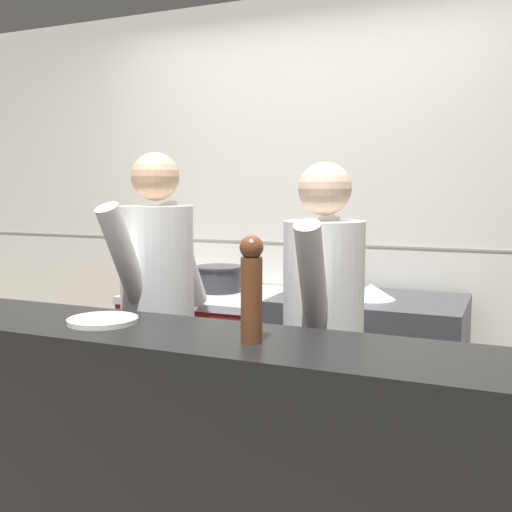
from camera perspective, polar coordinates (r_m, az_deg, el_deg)
wall_back_tiled at (r=3.61m, az=4.53°, el=3.60°), size 8.00×0.06×2.60m
oven_range at (r=3.56m, az=-4.41°, el=-10.43°), size 0.82×0.71×0.89m
prep_counter at (r=3.25m, az=10.62°, el=-11.95°), size 0.95×0.65×0.92m
pass_counter at (r=2.22m, az=-9.40°, el=-19.70°), size 2.32×0.45×1.00m
stock_pot at (r=3.46m, az=-3.58°, el=-2.08°), size 0.28×0.28×0.15m
mixing_bowl_steel at (r=3.09m, az=10.90°, el=-3.33°), size 0.25×0.25×0.08m
chefs_knife at (r=3.10m, az=5.60°, el=-3.82°), size 0.40×0.11×0.02m
plated_dish_main at (r=2.18m, az=-14.38°, el=-5.96°), size 0.25×0.25×0.02m
pepper_mill at (r=1.81m, az=-0.43°, el=-2.96°), size 0.07×0.07×0.33m
chef_head_cook at (r=2.79m, az=-9.34°, el=-5.32°), size 0.37×0.72×1.64m
chef_sous at (r=2.43m, az=6.40°, el=-7.80°), size 0.35×0.69×1.58m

